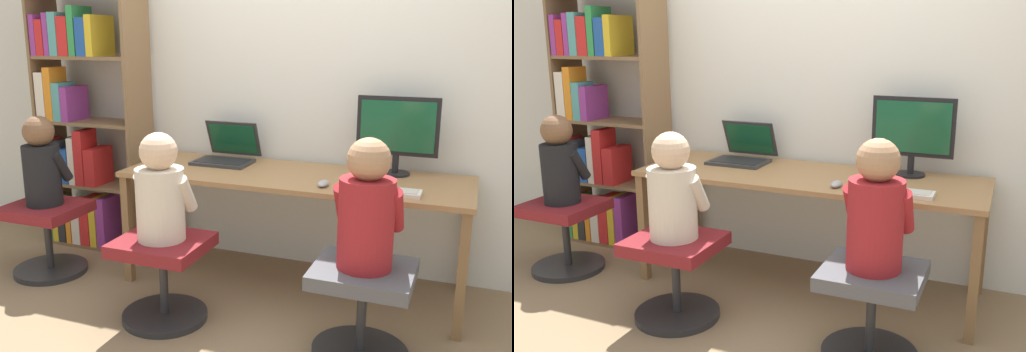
# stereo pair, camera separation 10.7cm
# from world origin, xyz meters

# --- Properties ---
(ground_plane) EXTENTS (14.00, 14.00, 0.00)m
(ground_plane) POSITION_xyz_m (0.00, 0.00, 0.00)
(ground_plane) COLOR #846B4C
(wall_back) EXTENTS (10.00, 0.05, 2.60)m
(wall_back) POSITION_xyz_m (0.00, 0.78, 1.30)
(wall_back) COLOR silver
(wall_back) RESTS_ON ground_plane
(desk) EXTENTS (2.09, 0.72, 0.73)m
(desk) POSITION_xyz_m (0.00, 0.36, 0.67)
(desk) COLOR olive
(desk) RESTS_ON ground_plane
(desktop_monitor) EXTENTS (0.48, 0.18, 0.47)m
(desktop_monitor) POSITION_xyz_m (0.57, 0.57, 0.99)
(desktop_monitor) COLOR black
(desktop_monitor) RESTS_ON desk
(laptop) EXTENTS (0.37, 0.37, 0.26)m
(laptop) POSITION_xyz_m (-0.53, 0.52, 0.78)
(laptop) COLOR #2D2D30
(laptop) RESTS_ON desk
(keyboard) EXTENTS (0.46, 0.13, 0.03)m
(keyboard) POSITION_xyz_m (0.54, 0.13, 0.74)
(keyboard) COLOR silver
(keyboard) RESTS_ON desk
(computer_mouse_by_keyboard) EXTENTS (0.06, 0.12, 0.03)m
(computer_mouse_by_keyboard) POSITION_xyz_m (0.24, 0.15, 0.75)
(computer_mouse_by_keyboard) COLOR #99999E
(computer_mouse_by_keyboard) RESTS_ON desk
(office_chair_left) EXTENTS (0.48, 0.48, 0.48)m
(office_chair_left) POSITION_xyz_m (0.57, -0.31, 0.29)
(office_chair_left) COLOR #262628
(office_chair_left) RESTS_ON ground_plane
(office_chair_right) EXTENTS (0.48, 0.48, 0.48)m
(office_chair_right) POSITION_xyz_m (-0.53, -0.32, 0.29)
(office_chair_right) COLOR #262628
(office_chair_right) RESTS_ON ground_plane
(person_at_monitor) EXTENTS (0.32, 0.29, 0.63)m
(person_at_monitor) POSITION_xyz_m (0.57, -0.30, 0.76)
(person_at_monitor) COLOR maroon
(person_at_monitor) RESTS_ON office_chair_left
(person_at_laptop) EXTENTS (0.32, 0.28, 0.59)m
(person_at_laptop) POSITION_xyz_m (-0.53, -0.32, 0.74)
(person_at_laptop) COLOR beige
(person_at_laptop) RESTS_ON office_chair_right
(bookshelf) EXTENTS (0.82, 0.33, 1.87)m
(bookshelf) POSITION_xyz_m (-1.69, 0.51, 0.86)
(bookshelf) COLOR brown
(bookshelf) RESTS_ON ground_plane
(office_chair_side) EXTENTS (0.48, 0.48, 0.48)m
(office_chair_side) POSITION_xyz_m (-1.58, -0.04, 0.29)
(office_chair_side) COLOR #262628
(office_chair_side) RESTS_ON ground_plane
(person_near_shelf) EXTENTS (0.29, 0.26, 0.58)m
(person_near_shelf) POSITION_xyz_m (-1.58, -0.04, 0.75)
(person_near_shelf) COLOR black
(person_near_shelf) RESTS_ON office_chair_side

